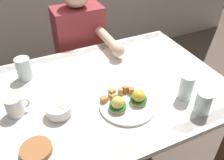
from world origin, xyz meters
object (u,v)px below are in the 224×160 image
object	(u,v)px
dining_table	(112,101)
water_glass_extra	(24,70)
coffee_mug	(15,105)
fruit_bowl	(59,110)
water_glass_near	(186,88)
diner_person	(82,48)
water_glass_far	(203,104)
eggs_benedict_plate	(127,103)
fork	(149,46)
side_plate	(37,152)

from	to	relation	value
dining_table	water_glass_extra	bearing A→B (deg)	146.52
dining_table	coffee_mug	size ratio (longest dim) A/B	10.80
fruit_bowl	water_glass_extra	xyz separation A→B (m)	(-0.09, 0.35, 0.03)
fruit_bowl	water_glass_near	xyz separation A→B (m)	(0.60, -0.15, 0.03)
water_glass_near	diner_person	bearing A→B (deg)	107.14
water_glass_near	water_glass_far	size ratio (longest dim) A/B	1.17
water_glass_far	water_glass_near	bearing A→B (deg)	93.94
eggs_benedict_plate	water_glass_far	world-z (taller)	water_glass_far
fruit_bowl	diner_person	bearing A→B (deg)	63.66
water_glass_far	diner_person	size ratio (longest dim) A/B	0.10
diner_person	water_glass_extra	bearing A→B (deg)	-142.48
eggs_benedict_plate	coffee_mug	xyz separation A→B (m)	(-0.48, 0.17, 0.03)
eggs_benedict_plate	water_glass_far	distance (m)	0.35
eggs_benedict_plate	water_glass_near	world-z (taller)	water_glass_near
coffee_mug	fork	bearing A→B (deg)	17.53
fruit_bowl	fork	world-z (taller)	fruit_bowl
fruit_bowl	side_plate	xyz separation A→B (m)	(-0.14, -0.17, -0.02)
fork	diner_person	world-z (taller)	diner_person
dining_table	fork	size ratio (longest dim) A/B	9.76
water_glass_extra	water_glass_far	bearing A→B (deg)	-41.30
dining_table	water_glass_far	bearing A→B (deg)	-49.56
water_glass_extra	coffee_mug	bearing A→B (deg)	-107.54
water_glass_far	eggs_benedict_plate	bearing A→B (deg)	149.55
coffee_mug	water_glass_extra	world-z (taller)	water_glass_extra
fork	water_glass_near	bearing A→B (deg)	-102.48
water_glass_far	water_glass_extra	size ratio (longest dim) A/B	0.90
fork	water_glass_far	distance (m)	0.64
coffee_mug	fork	size ratio (longest dim) A/B	0.90
fruit_bowl	fork	xyz separation A→B (m)	(0.71, 0.37, -0.03)
coffee_mug	water_glass_extra	distance (m)	0.28
coffee_mug	water_glass_near	size ratio (longest dim) A/B	0.85
water_glass_near	diner_person	size ratio (longest dim) A/B	0.11
fruit_bowl	water_glass_far	world-z (taller)	water_glass_far
eggs_benedict_plate	side_plate	world-z (taller)	eggs_benedict_plate
water_glass_extra	diner_person	world-z (taller)	diner_person
dining_table	water_glass_extra	world-z (taller)	water_glass_extra
side_plate	diner_person	distance (m)	0.99
fork	water_glass_far	size ratio (longest dim) A/B	1.10
water_glass_far	side_plate	world-z (taller)	water_glass_far
fork	water_glass_near	size ratio (longest dim) A/B	0.94
dining_table	water_glass_near	size ratio (longest dim) A/B	9.16
side_plate	water_glass_extra	bearing A→B (deg)	85.29
fruit_bowl	water_glass_near	distance (m)	0.62
eggs_benedict_plate	side_plate	xyz separation A→B (m)	(-0.44, -0.09, -0.01)
dining_table	water_glass_far	distance (m)	0.48
fruit_bowl	fork	size ratio (longest dim) A/B	0.98
water_glass_far	diner_person	bearing A→B (deg)	105.63
fork	water_glass_extra	bearing A→B (deg)	-178.85
eggs_benedict_plate	coffee_mug	world-z (taller)	coffee_mug
eggs_benedict_plate	water_glass_far	xyz separation A→B (m)	(0.30, -0.18, 0.03)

